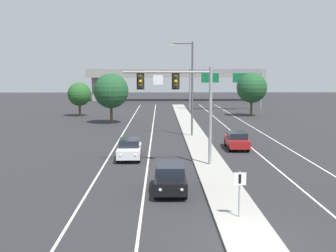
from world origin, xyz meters
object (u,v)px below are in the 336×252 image
Objects in this scene: car_receding_red at (237,140)px; tree_far_left_b at (111,91)px; car_oncoming_black at (170,178)px; highway_sign_gantry at (226,76)px; tree_far_left_c at (114,86)px; car_oncoming_white at (129,149)px; street_lamp_median at (190,83)px; tree_far_right_a at (252,88)px; overhead_signal_mast at (183,95)px; tree_far_left_a at (79,94)px; median_sign_post at (240,187)px.

car_receding_red is 0.66× the size of tree_far_left_b.
highway_sign_gantry is (11.37, 53.66, 5.34)m from car_oncoming_black.
tree_far_left_c is (-17.10, 55.26, 3.08)m from car_receding_red.
tree_far_left_b is at bearing 99.82° from car_oncoming_white.
street_lamp_median reaches higher than tree_far_right_a.
tree_far_left_c is (-11.78, 62.40, -1.40)m from overhead_signal_mast.
car_receding_red is at bearing -56.17° from tree_far_left_a.
overhead_signal_mast is 0.54× the size of highway_sign_gantry.
tree_far_right_a reaches higher than car_receding_red.
tree_far_right_a is at bearing -1.06° from tree_far_left_a.
median_sign_post is 59.35m from highway_sign_gantry.
car_oncoming_black and car_oncoming_white have the same top height.
median_sign_post is 75.40m from tree_far_left_c.
car_receding_red is 35.47m from tree_far_left_a.
overhead_signal_mast is at bearing -109.54° from tree_far_right_a.
tree_far_right_a reaches higher than median_sign_post.
tree_far_left_c reaches higher than median_sign_post.
median_sign_post is at bearing -79.41° from tree_far_left_c.
tree_far_left_c is at bearing 100.59° from median_sign_post.
highway_sign_gantry reaches higher than car_oncoming_white.
overhead_signal_mast is at bearing 81.05° from car_oncoming_black.
tree_far_left_a is 26.01m from tree_far_left_c.
car_receding_red is 40.44m from highway_sign_gantry.
tree_far_right_a is (11.21, 21.43, -1.29)m from street_lamp_median.
highway_sign_gantry reaches higher than car_receding_red.
car_oncoming_white is at bearing -80.18° from tree_far_left_b.
car_oncoming_white is (-3.07, 9.61, 0.00)m from car_oncoming_black.
tree_far_right_a is at bearing -47.04° from tree_far_left_c.
tree_far_right_a is at bearing 72.06° from car_oncoming_black.
tree_far_left_a is at bearing -157.16° from highway_sign_gantry.
car_oncoming_white is 35.28m from tree_far_left_a.
car_oncoming_white and car_receding_red have the same top height.
median_sign_post is 0.41× the size of tree_far_left_a.
tree_far_left_b is (-4.13, 23.83, 3.62)m from car_oncoming_white.
tree_far_left_b reaches higher than tree_far_left_a.
overhead_signal_mast is 27.95m from tree_far_left_b.
street_lamp_median is at bearing 64.08° from car_oncoming_white.
car_oncoming_black is at bearing -114.70° from car_receding_red.
tree_far_right_a reaches higher than tree_far_left_c.
car_oncoming_white is 0.34× the size of highway_sign_gantry.
car_receding_red is at bearing 53.28° from overhead_signal_mast.
highway_sign_gantry is (8.23, 58.60, 4.58)m from median_sign_post.
overhead_signal_mast reaches higher than car_oncoming_black.
highway_sign_gantry reaches higher than tree_far_left_c.
overhead_signal_mast is at bearing -126.72° from car_receding_red.
street_lamp_median is at bearing -117.62° from tree_far_right_a.
street_lamp_median is 0.75× the size of highway_sign_gantry.
highway_sign_gantry is at bearing 82.01° from median_sign_post.
tree_far_left_b is at bearing -132.55° from highway_sign_gantry.
tree_far_left_a is 0.78× the size of tree_far_right_a.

